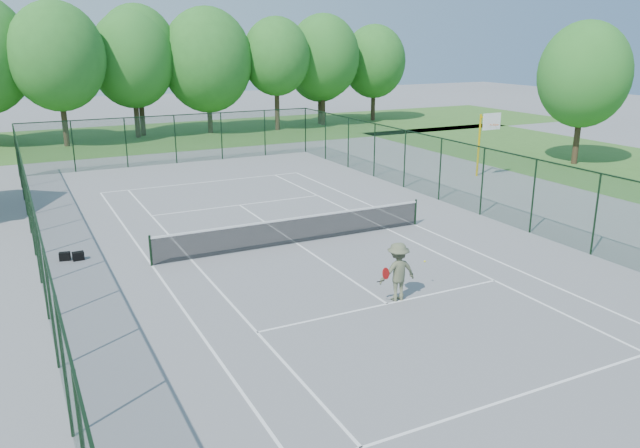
# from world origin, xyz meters

# --- Properties ---
(ground) EXTENTS (140.00, 140.00, 0.00)m
(ground) POSITION_xyz_m (0.00, 0.00, 0.00)
(ground) COLOR gray
(ground) RESTS_ON ground
(grass_far) EXTENTS (80.00, 16.00, 0.01)m
(grass_far) POSITION_xyz_m (0.00, 30.00, 0.01)
(grass_far) COLOR #43762C
(grass_far) RESTS_ON ground
(grass_side) EXTENTS (14.00, 40.00, 0.01)m
(grass_side) POSITION_xyz_m (24.00, 4.00, 0.01)
(grass_side) COLOR #43762C
(grass_side) RESTS_ON ground
(court_lines) EXTENTS (11.05, 23.85, 0.01)m
(court_lines) POSITION_xyz_m (0.00, 0.00, 0.00)
(court_lines) COLOR white
(court_lines) RESTS_ON ground
(tennis_net) EXTENTS (11.08, 0.08, 1.10)m
(tennis_net) POSITION_xyz_m (0.00, 0.00, 0.58)
(tennis_net) COLOR black
(tennis_net) RESTS_ON ground
(fence_enclosure) EXTENTS (18.05, 36.05, 3.02)m
(fence_enclosure) POSITION_xyz_m (0.00, 0.00, 1.56)
(fence_enclosure) COLOR #1A3E27
(fence_enclosure) RESTS_ON ground
(tree_line_far) EXTENTS (39.40, 6.40, 9.70)m
(tree_line_far) POSITION_xyz_m (0.00, 30.00, 5.99)
(tree_line_far) COLOR #3F2F1E
(tree_line_far) RESTS_ON ground
(basketball_goal) EXTENTS (1.20, 1.43, 3.65)m
(basketball_goal) POSITION_xyz_m (14.32, 5.96, 2.57)
(basketball_goal) COLOR #CBA609
(basketball_goal) RESTS_ON ground
(tree_side) EXTENTS (5.46, 5.46, 8.64)m
(tree_side) POSITION_xyz_m (22.17, 6.54, 5.45)
(tree_side) COLOR #3F2F1E
(tree_side) RESTS_ON ground
(sports_bag_a) EXTENTS (0.41, 0.29, 0.30)m
(sports_bag_a) POSITION_xyz_m (-8.11, 1.95, 0.15)
(sports_bag_a) COLOR black
(sports_bag_a) RESTS_ON ground
(sports_bag_b) EXTENTS (0.39, 0.25, 0.30)m
(sports_bag_b) POSITION_xyz_m (-7.68, 1.77, 0.15)
(sports_bag_b) COLOR black
(sports_bag_b) RESTS_ON ground
(tennis_player) EXTENTS (2.18, 0.85, 1.79)m
(tennis_player) POSITION_xyz_m (0.43, -6.25, 0.90)
(tennis_player) COLOR #5A6044
(tennis_player) RESTS_ON ground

